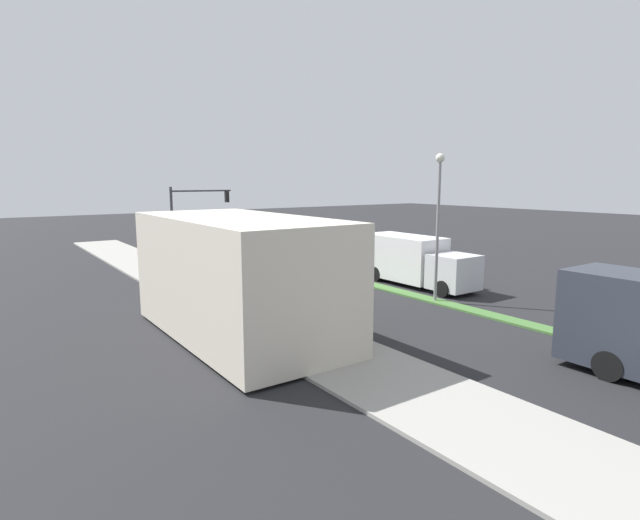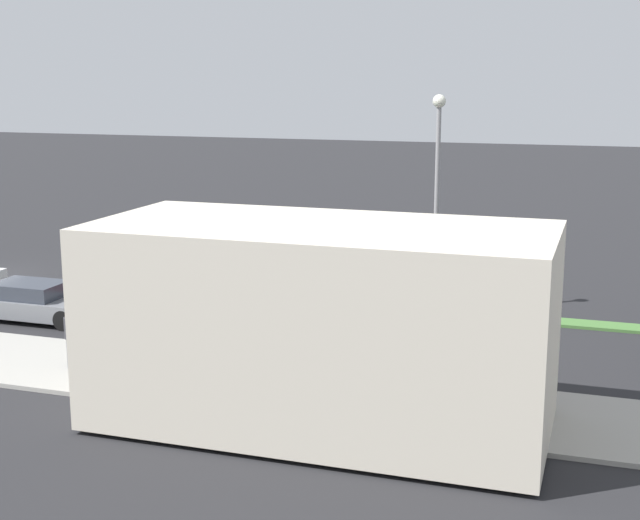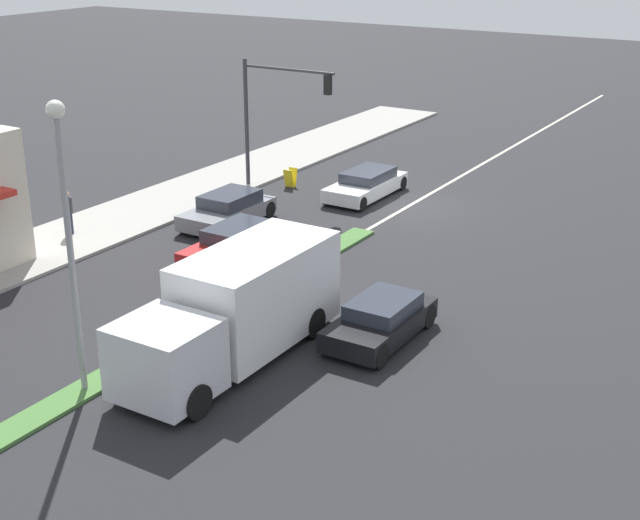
# 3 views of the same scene
# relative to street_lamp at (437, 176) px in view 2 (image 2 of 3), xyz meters

# --- Properties ---
(ground_plane) EXTENTS (160.00, 160.00, 0.00)m
(ground_plane) POSITION_rel_street_lamp_xyz_m (0.00, -0.70, -4.78)
(ground_plane) COLOR #232326
(sidewalk_right) EXTENTS (4.00, 73.00, 0.12)m
(sidewalk_right) POSITION_rel_street_lamp_xyz_m (9.00, -0.20, -4.72)
(sidewalk_right) COLOR #9E9B93
(sidewalk_right) RESTS_ON ground
(building_corner_store) EXTENTS (5.55, 10.46, 4.65)m
(building_corner_store) POSITION_rel_street_lamp_xyz_m (10.68, -0.58, -2.33)
(building_corner_store) COLOR beige
(building_corner_store) RESTS_ON sidewalk_right
(street_lamp) EXTENTS (0.44, 0.44, 7.37)m
(street_lamp) POSITION_rel_street_lamp_xyz_m (0.00, 0.00, 0.00)
(street_lamp) COLOR gray
(street_lamp) RESTS_ON median_strip
(pedestrian) EXTENTS (0.34, 0.34, 1.66)m
(pedestrian) POSITION_rel_street_lamp_xyz_m (9.26, -8.35, -3.78)
(pedestrian) COLOR #282D42
(pedestrian) RESTS_ON sidewalk_right
(delivery_truck) EXTENTS (2.44, 7.50, 2.87)m
(delivery_truck) POSITION_rel_street_lamp_xyz_m (-2.20, -3.63, -3.31)
(delivery_truck) COLOR silver
(delivery_truck) RESTS_ON ground
(suv_grey) EXTENTS (1.90, 4.17, 1.27)m
(suv_grey) POSITION_rel_street_lamp_xyz_m (5.00, -12.65, -4.16)
(suv_grey) COLOR slate
(suv_grey) RESTS_ON ground
(suv_black) EXTENTS (1.82, 3.95, 1.21)m
(suv_black) POSITION_rel_street_lamp_xyz_m (-5.00, -6.63, -4.18)
(suv_black) COLOR black
(suv_black) RESTS_ON ground
(hatchback_red) EXTENTS (1.79, 4.28, 1.37)m
(hatchback_red) POSITION_rel_street_lamp_xyz_m (2.20, -9.36, -4.11)
(hatchback_red) COLOR #AD1E1E
(hatchback_red) RESTS_ON ground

